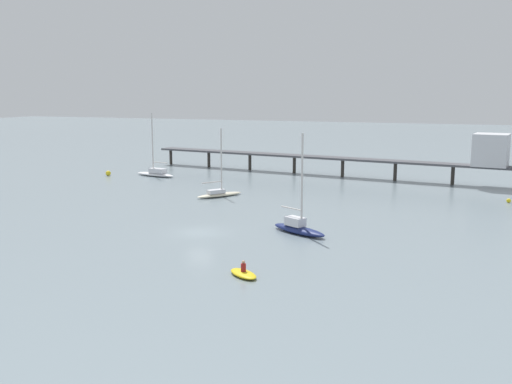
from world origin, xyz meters
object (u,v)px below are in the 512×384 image
sailboat_navy (298,226)px  mooring_buoy_inner (108,173)px  pier (415,154)px  mooring_buoy_outer (509,201)px  sailboat_white (156,172)px  dinghy_yellow (243,273)px  sailboat_cream (219,192)px

sailboat_navy → mooring_buoy_inner: 45.33m
pier → mooring_buoy_outer: bearing=-45.3°
sailboat_white → dinghy_yellow: bearing=-52.2°
dinghy_yellow → sailboat_navy: bearing=90.8°
pier → sailboat_white: (-37.14, -8.39, -3.45)m
sailboat_cream → mooring_buoy_outer: size_ratio=16.49×
mooring_buoy_outer → sailboat_white: bearing=175.6°
dinghy_yellow → mooring_buoy_outer: (18.00, 36.37, 0.04)m
sailboat_cream → mooring_buoy_inner: bearing=156.4°
sailboat_cream → sailboat_white: bearing=142.8°
sailboat_cream → dinghy_yellow: sailboat_cream is taller
mooring_buoy_inner → sailboat_navy: bearing=-33.0°
sailboat_white → sailboat_navy: bearing=-40.9°
pier → mooring_buoy_inner: 45.56m
sailboat_cream → sailboat_navy: sailboat_navy is taller
sailboat_cream → dinghy_yellow: 31.43m
sailboat_cream → sailboat_navy: (14.64, -14.44, 0.09)m
sailboat_cream → sailboat_white: size_ratio=0.88×
pier → mooring_buoy_outer: pier is taller
dinghy_yellow → sailboat_cream: bearing=118.1°
pier → dinghy_yellow: (-5.94, -48.55, -3.85)m
dinghy_yellow → sailboat_white: bearing=127.8°
sailboat_navy → sailboat_cream: bearing=135.4°
dinghy_yellow → mooring_buoy_outer: 40.58m
pier → mooring_buoy_inner: (-44.16, -10.60, -3.67)m
sailboat_navy → mooring_buoy_inner: size_ratio=11.56×
sailboat_navy → dinghy_yellow: sailboat_navy is taller
sailboat_navy → dinghy_yellow: size_ratio=3.05×
mooring_buoy_outer → mooring_buoy_inner: (-56.21, 1.57, 0.14)m
sailboat_navy → mooring_buoy_outer: size_ratio=18.03×
pier → sailboat_navy: size_ratio=6.38×
mooring_buoy_inner → sailboat_white: bearing=17.5°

